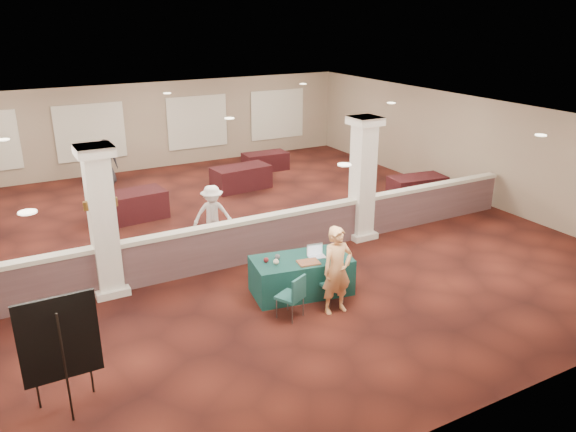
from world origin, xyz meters
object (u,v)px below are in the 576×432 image
conf_chair_side (294,294)px  far_table_back_center (241,178)px  woman (337,270)px  attendee_c (365,158)px  near_table (301,275)px  far_table_front_center (130,206)px  attendee_d (106,162)px  far_table_back_right (265,161)px  conf_chair_main (334,282)px  far_table_front_right (417,187)px  attendee_b (213,215)px  easel_board (59,340)px

conf_chair_side → far_table_back_center: conf_chair_side is taller
woman → attendee_c: bearing=50.9°
near_table → far_table_front_center: bearing=117.9°
far_table_front_center → attendee_d: 3.95m
near_table → far_table_back_right: 9.82m
woman → far_table_front_center: (-2.28, 7.23, -0.50)m
far_table_back_right → conf_chair_main: bearing=-108.9°
conf_chair_main → attendee_d: bearing=96.9°
conf_chair_side → woman: bearing=-36.9°
near_table → attendee_d: bearing=110.0°
far_table_front_center → attendee_d: size_ratio=1.27×
woman → far_table_front_center: woman is taller
far_table_back_center → far_table_front_right: bearing=-38.9°
attendee_b → easel_board: bearing=-116.6°
far_table_front_right → attendee_b: bearing=-177.6°
far_table_front_center → attendee_c: bearing=-1.4°
near_table → attendee_b: size_ratio=1.33×
conf_chair_main → attendee_d: 11.10m
far_table_front_right → far_table_back_right: far_table_front_right is taller
conf_chair_main → far_table_front_right: 7.58m
conf_chair_main → easel_board: 5.38m
attendee_d → attendee_b: bearing=110.4°
woman → far_table_back_right: 10.72m
woman → conf_chair_side: bearing=169.8°
near_table → easel_board: (-4.94, -1.56, 0.81)m
attendee_c → far_table_front_right: bearing=-108.1°
conf_chair_side → far_table_front_right: conf_chair_side is taller
conf_chair_side → woman: woman is taller
far_table_front_right → attendee_d: size_ratio=1.14×
woman → far_table_front_right: woman is taller
conf_chair_side → attendee_b: attendee_b is taller
far_table_back_center → attendee_b: 4.70m
far_table_front_center → far_table_front_right: bearing=-16.1°
easel_board → attendee_d: easel_board is taller
far_table_back_right → attendee_c: attendee_c is taller
far_table_back_center → attendee_c: 4.34m
conf_chair_main → conf_chair_side: 1.01m
near_table → conf_chair_side: (-0.67, -0.86, 0.14)m
far_table_back_center → conf_chair_side: bearing=-107.5°
conf_chair_side → attendee_d: (-1.21, 10.99, 0.24)m
near_table → conf_chair_side: bearing=-118.4°
far_table_front_right → attendee_d: 10.48m
near_table → far_table_back_center: 7.63m
far_table_front_center → attendee_c: 8.11m
conf_chair_side → far_table_back_center: bearing=46.3°
conf_chair_side → far_table_front_right: 8.47m
attendee_b → near_table: bearing=-65.6°
conf_chair_main → attendee_b: attendee_b is taller
far_table_front_right → far_table_back_center: (-4.50, 3.63, 0.03)m
far_table_back_center → attendee_b: bearing=-123.0°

